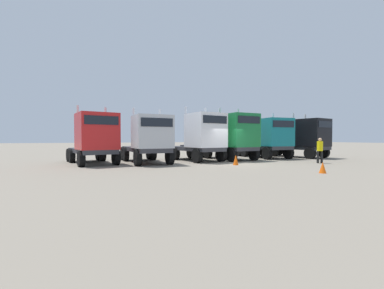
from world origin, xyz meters
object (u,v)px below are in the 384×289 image
at_px(semi_truck_black, 306,138).
at_px(visitor_in_hivis, 320,148).
at_px(semi_truck_red, 95,138).
at_px(traffic_cone_near, 323,168).
at_px(traffic_cone_mid, 236,160).
at_px(semi_truck_green, 235,136).
at_px(semi_truck_teal, 270,138).
at_px(semi_truck_white, 202,137).
at_px(semi_truck_silver, 149,139).

distance_m(semi_truck_black, visitor_in_hivis, 5.63).
bearing_deg(semi_truck_red, semi_truck_black, 76.81).
xyz_separation_m(semi_truck_black, traffic_cone_near, (-7.59, -8.66, -1.54)).
distance_m(visitor_in_hivis, traffic_cone_mid, 6.46).
xyz_separation_m(semi_truck_green, traffic_cone_near, (-0.11, -8.80, -1.67)).
bearing_deg(visitor_in_hivis, semi_truck_green, -117.15).
bearing_deg(semi_truck_teal, traffic_cone_mid, -53.51).
xyz_separation_m(semi_truck_white, semi_truck_black, (10.52, -0.04, -0.10)).
xyz_separation_m(semi_truck_teal, traffic_cone_mid, (-5.99, -4.06, -1.52)).
xyz_separation_m(semi_truck_red, semi_truck_teal, (14.72, 0.14, 0.05)).
height_order(semi_truck_silver, visitor_in_hivis, semi_truck_silver).
height_order(semi_truck_red, semi_truck_teal, semi_truck_teal).
xyz_separation_m(semi_truck_red, semi_truck_silver, (3.55, -0.80, -0.08)).
distance_m(semi_truck_silver, semi_truck_green, 7.27).
bearing_deg(traffic_cone_mid, semi_truck_silver, 149.00).
bearing_deg(semi_truck_black, semi_truck_teal, -112.21).
height_order(semi_truck_silver, semi_truck_teal, semi_truck_teal).
bearing_deg(semi_truck_silver, semi_truck_teal, 92.01).
bearing_deg(traffic_cone_near, traffic_cone_mid, 110.64).
bearing_deg(semi_truck_red, semi_truck_green, 76.49).
bearing_deg(traffic_cone_near, visitor_in_hivis, 43.39).
relative_size(semi_truck_red, semi_truck_silver, 0.94).
height_order(semi_truck_white, traffic_cone_mid, semi_truck_white).
relative_size(traffic_cone_near, traffic_cone_mid, 0.83).
height_order(semi_truck_silver, traffic_cone_mid, semi_truck_silver).
distance_m(semi_truck_black, traffic_cone_mid, 10.27).
height_order(semi_truck_red, traffic_cone_near, semi_truck_red).
distance_m(semi_truck_teal, traffic_cone_near, 10.24).
relative_size(semi_truck_black, visitor_in_hivis, 3.59).
height_order(semi_truck_green, traffic_cone_mid, semi_truck_green).
height_order(semi_truck_silver, semi_truck_white, semi_truck_white).
bearing_deg(semi_truck_red, semi_truck_silver, 65.56).
distance_m(semi_truck_white, semi_truck_teal, 6.98).
bearing_deg(semi_truck_teal, semi_truck_white, -82.82).
distance_m(semi_truck_black, traffic_cone_near, 11.62).
height_order(semi_truck_green, visitor_in_hivis, semi_truck_green).
height_order(semi_truck_white, semi_truck_green, semi_truck_green).
relative_size(semi_truck_silver, semi_truck_green, 1.06).
height_order(semi_truck_teal, traffic_cone_mid, semi_truck_teal).
relative_size(semi_truck_white, visitor_in_hivis, 3.31).
relative_size(semi_truck_red, semi_truck_white, 1.01).
bearing_deg(semi_truck_silver, semi_truck_green, 90.80).
distance_m(semi_truck_red, semi_truck_green, 10.81).
xyz_separation_m(visitor_in_hivis, traffic_cone_mid, (-6.33, 1.11, -0.71)).
height_order(traffic_cone_near, traffic_cone_mid, traffic_cone_mid).
relative_size(semi_truck_red, semi_truck_black, 0.94).
bearing_deg(traffic_cone_near, semi_truck_teal, 66.57).
bearing_deg(traffic_cone_near, semi_truck_green, 89.31).
height_order(semi_truck_red, semi_truck_black, semi_truck_black).
height_order(semi_truck_red, semi_truck_white, semi_truck_white).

